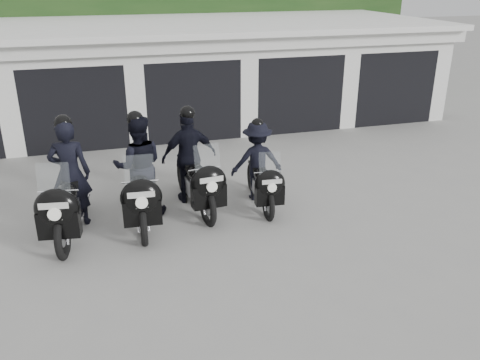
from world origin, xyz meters
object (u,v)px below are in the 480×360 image
object	(u,v)px
police_bike_a	(68,188)
police_bike_b	(139,175)
police_bike_c	(192,164)
police_bike_d	(259,167)

from	to	relation	value
police_bike_a	police_bike_b	size ratio (longest dim) A/B	1.02
police_bike_b	police_bike_c	xyz separation A→B (m)	(1.07, 0.35, -0.02)
police_bike_a	police_bike_c	bearing A→B (deg)	22.05
police_bike_a	police_bike_c	world-z (taller)	police_bike_a
police_bike_c	police_bike_b	bearing A→B (deg)	-167.52
police_bike_a	police_bike_d	size ratio (longest dim) A/B	1.22
police_bike_a	police_bike_c	distance (m)	2.41
police_bike_a	police_bike_c	size ratio (longest dim) A/B	1.05
police_bike_c	police_bike_d	world-z (taller)	police_bike_c
police_bike_b	police_bike_d	bearing A→B (deg)	7.08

